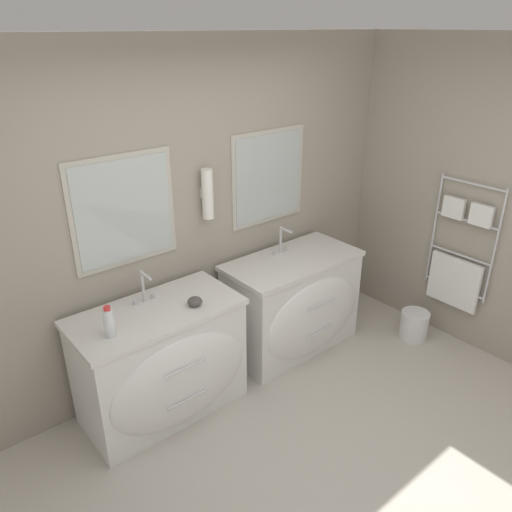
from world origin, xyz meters
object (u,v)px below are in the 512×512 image
at_px(vanity_right, 294,304).
at_px(amenity_bowl, 195,301).
at_px(waste_bin, 414,324).
at_px(toiletry_bottle, 109,322).
at_px(vanity_left, 163,363).

xyz_separation_m(vanity_right, amenity_bowl, (-1.06, -0.08, 0.45)).
bearing_deg(amenity_bowl, waste_bin, -14.79).
bearing_deg(waste_bin, vanity_right, 147.10).
bearing_deg(toiletry_bottle, waste_bin, -11.92).
relative_size(vanity_left, toiletry_bottle, 5.55).
relative_size(vanity_left, vanity_right, 1.00).
relative_size(toiletry_bottle, waste_bin, 0.80).
relative_size(vanity_left, amenity_bowl, 11.32).
bearing_deg(toiletry_bottle, vanity_left, 9.12).
bearing_deg(vanity_right, waste_bin, -32.90).
distance_m(vanity_left, vanity_right, 1.30).
xyz_separation_m(vanity_right, toiletry_bottle, (-1.67, -0.06, 0.52)).
bearing_deg(toiletry_bottle, vanity_right, 2.04).
relative_size(vanity_right, amenity_bowl, 11.32).
xyz_separation_m(amenity_bowl, waste_bin, (2.00, -0.53, -0.75)).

